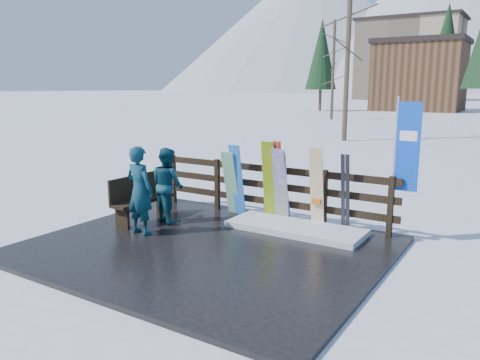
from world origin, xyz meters
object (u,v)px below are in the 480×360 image
Objects in this scene: snowboard_5 at (317,188)px; person_back at (168,185)px; bench at (141,197)px; snowboard_1 at (231,183)px; snowboard_0 at (237,180)px; snowboard_3 at (281,186)px; rental_flag at (404,152)px; snowboard_2 at (269,181)px; snowboard_4 at (280,187)px; person_front at (140,191)px.

person_back is at bearing -157.76° from snowboard_5.
bench is 0.63m from person_back.
snowboard_1 reaches higher than bench.
bench is 2.07m from snowboard_0.
snowboard_3 is 0.62× the size of rental_flag.
snowboard_2 is (0.78, -0.00, 0.06)m from snowboard_0.
rental_flag is (3.56, 0.27, 0.91)m from snowboard_1.
snowboard_3 is at bearing 0.00° from snowboard_4.
snowboard_5 is (0.79, 0.00, 0.05)m from snowboard_4.
person_front is at bearing 116.99° from person_back.
snowboard_0 is 3.50m from rental_flag.
snowboard_0 is 0.78m from snowboard_2.
snowboard_5 is 0.97× the size of person_front.
snowboard_3 is 0.03m from snowboard_4.
bench is 0.93× the size of snowboard_3.
snowboard_5 is 3.40m from person_front.
bench is 0.92× the size of snowboard_5.
person_front is 1.09× the size of person_back.
person_front is at bearing -132.27° from snowboard_3.
person_back is (-2.81, -1.15, -0.04)m from snowboard_5.
snowboard_1 is at bearing 180.00° from snowboard_5.
bench is at bearing -135.29° from snowboard_0.
person_front reaches higher than snowboard_1.
person_front is at bearing -107.65° from snowboard_1.
rental_flag is (4.85, 1.72, 1.09)m from bench.
person_back is at bearing -124.89° from snowboard_1.
snowboard_5 is (1.07, 0.00, -0.03)m from snowboard_2.
rental_flag reaches higher than snowboard_2.
person_back is (-2.04, -1.15, -0.00)m from snowboard_3.
snowboard_0 is at bearing 44.71° from bench.
snowboard_5 reaches higher than snowboard_1.
snowboard_0 is 0.19m from snowboard_1.
snowboard_2 reaches higher than person_back.
snowboard_2 is 1.11× the size of snowboard_4.
snowboard_5 reaches higher than bench.
snowboard_4 is at bearing 0.00° from snowboard_0.
rental_flag is 1.68× the size of person_back.
snowboard_4 is at bearing -131.53° from person_back.
rental_flag is at bearing -143.15° from person_back.
person_front is (-1.88, -2.09, 0.09)m from snowboard_4.
bench is 0.58× the size of rental_flag.
rental_flag reaches higher than person_front.
snowboard_1 is 0.88× the size of snowboard_5.
rental_flag is (2.62, 0.27, 0.77)m from snowboard_2.
person_back is at bearing -150.59° from snowboard_3.
snowboard_5 is 1.76m from rental_flag.
snowboard_2 reaches higher than snowboard_0.
rental_flag is (1.55, 0.27, 0.80)m from snowboard_5.
snowboard_3 is 0.77m from snowboard_5.
snowboard_3 is 2.34m from person_back.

